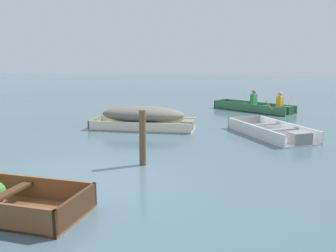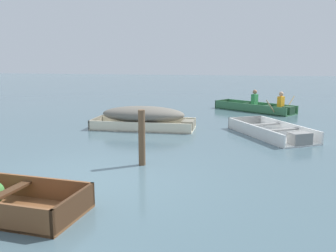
% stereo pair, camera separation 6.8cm
% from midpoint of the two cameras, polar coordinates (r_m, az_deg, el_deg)
% --- Properties ---
extents(ground_plane, '(80.00, 80.00, 0.00)m').
position_cam_midpoint_polar(ground_plane, '(7.30, -11.88, -8.07)').
color(ground_plane, '#47606B').
extents(skiff_white_near_moored, '(2.52, 3.17, 0.35)m').
position_cam_midpoint_polar(skiff_white_near_moored, '(11.29, 15.61, -0.98)').
color(skiff_white_near_moored, white).
rests_on(skiff_white_near_moored, ground).
extents(skiff_cream_mid_moored, '(3.28, 1.23, 0.73)m').
position_cam_midpoint_polar(skiff_cream_mid_moored, '(12.03, -3.89, 1.48)').
color(skiff_cream_mid_moored, beige).
rests_on(skiff_cream_mid_moored, ground).
extents(rowboat_green_with_crew, '(3.40, 3.03, 0.91)m').
position_cam_midpoint_polar(rowboat_green_with_crew, '(16.24, 13.40, 2.81)').
color(rowboat_green_with_crew, '#387047').
rests_on(rowboat_green_with_crew, ground).
extents(mooring_post, '(0.15, 0.15, 1.20)m').
position_cam_midpoint_polar(mooring_post, '(7.97, -4.13, -1.80)').
color(mooring_post, brown).
rests_on(mooring_post, ground).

